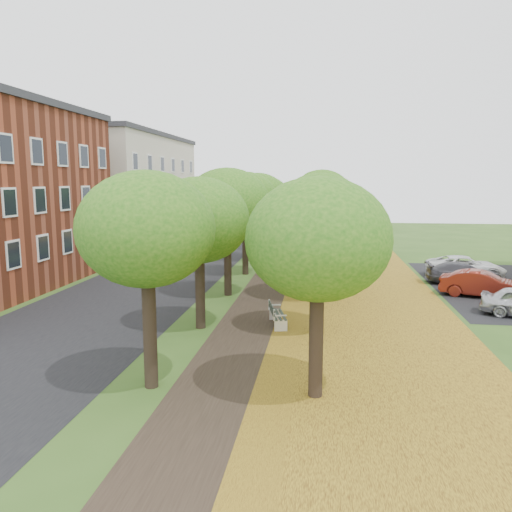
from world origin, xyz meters
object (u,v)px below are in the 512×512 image
(car_grey, at_px, (464,273))
(car_white, at_px, (465,266))
(bench, at_px, (277,315))
(car_red, at_px, (482,284))

(car_grey, distance_m, car_white, 2.38)
(bench, xyz_separation_m, car_red, (10.13, 6.57, 0.22))
(bench, relative_size, car_white, 0.41)
(car_grey, relative_size, car_white, 0.90)
(car_red, distance_m, car_white, 5.77)
(car_white, bearing_deg, car_red, 176.14)
(car_grey, bearing_deg, car_white, -17.04)
(bench, bearing_deg, car_white, -54.20)
(car_grey, height_order, car_white, car_white)
(car_red, height_order, car_white, car_red)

